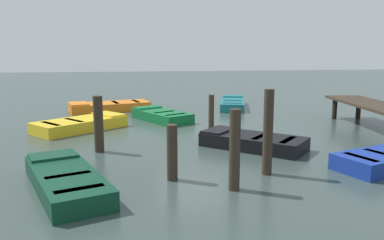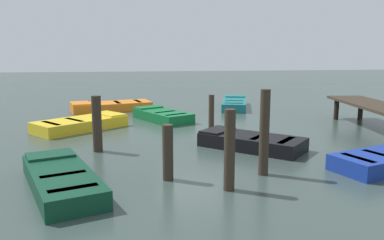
{
  "view_description": "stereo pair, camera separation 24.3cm",
  "coord_description": "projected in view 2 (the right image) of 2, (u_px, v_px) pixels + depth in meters",
  "views": [
    {
      "loc": [
        14.22,
        -2.2,
        2.92
      ],
      "look_at": [
        0.0,
        0.0,
        0.35
      ],
      "focal_mm": 36.91,
      "sensor_mm": 36.0,
      "label": 1
    },
    {
      "loc": [
        14.25,
        -1.96,
        2.92
      ],
      "look_at": [
        0.0,
        0.0,
        0.35
      ],
      "focal_mm": 36.91,
      "sensor_mm": 36.0,
      "label": 2
    }
  ],
  "objects": [
    {
      "name": "mooring_piling_center",
      "position": [
        230.0,
        150.0,
        8.18
      ],
      "size": [
        0.23,
        0.23,
        1.73
      ],
      "primitive_type": "cylinder",
      "color": "#33281E",
      "rests_on": "ground_plane"
    },
    {
      "name": "mooring_piling_far_right",
      "position": [
        211.0,
        112.0,
        14.72
      ],
      "size": [
        0.21,
        0.21,
        1.28
      ],
      "primitive_type": "cylinder",
      "color": "#33281E",
      "rests_on": "ground_plane"
    },
    {
      "name": "rowboat_black",
      "position": [
        251.0,
        141.0,
        11.79
      ],
      "size": [
        3.02,
        3.15,
        0.46
      ],
      "rotation": [
        0.0,
        0.0,
        3.98
      ],
      "color": "black",
      "rests_on": "ground_plane"
    },
    {
      "name": "rowboat_orange",
      "position": [
        111.0,
        106.0,
        19.15
      ],
      "size": [
        2.41,
        4.01,
        0.46
      ],
      "rotation": [
        0.0,
        0.0,
        4.98
      ],
      "color": "orange",
      "rests_on": "ground_plane"
    },
    {
      "name": "mooring_piling_mid_right",
      "position": [
        264.0,
        133.0,
        9.19
      ],
      "size": [
        0.23,
        0.23,
        2.03
      ],
      "primitive_type": "cylinder",
      "color": "#33281E",
      "rests_on": "ground_plane"
    },
    {
      "name": "rowboat_yellow",
      "position": [
        81.0,
        124.0,
        14.63
      ],
      "size": [
        3.24,
        3.48,
        0.46
      ],
      "rotation": [
        0.0,
        0.0,
        2.27
      ],
      "color": "gold",
      "rests_on": "ground_plane"
    },
    {
      "name": "mooring_piling_far_left",
      "position": [
        97.0,
        124.0,
        11.36
      ],
      "size": [
        0.27,
        0.27,
        1.63
      ],
      "primitive_type": "cylinder",
      "color": "#33281E",
      "rests_on": "ground_plane"
    },
    {
      "name": "rowboat_teal",
      "position": [
        234.0,
        103.0,
        20.11
      ],
      "size": [
        3.78,
        2.04,
        0.46
      ],
      "rotation": [
        0.0,
        0.0,
        2.88
      ],
      "color": "#14666B",
      "rests_on": "ground_plane"
    },
    {
      "name": "mooring_piling_mid_left",
      "position": [
        168.0,
        153.0,
        8.88
      ],
      "size": [
        0.24,
        0.24,
        1.28
      ],
      "primitive_type": "cylinder",
      "color": "#33281E",
      "rests_on": "ground_plane"
    },
    {
      "name": "ground_plane",
      "position": [
        192.0,
        129.0,
        14.68
      ],
      "size": [
        80.0,
        80.0,
        0.0
      ],
      "primitive_type": "plane",
      "color": "#33423D"
    },
    {
      "name": "dock_segment",
      "position": [
        375.0,
        107.0,
        14.45
      ],
      "size": [
        5.67,
        2.02,
        0.95
      ],
      "rotation": [
        0.0,
        0.0,
        -0.1
      ],
      "color": "#33281E",
      "rests_on": "ground_plane"
    },
    {
      "name": "rowboat_dark_green",
      "position": [
        61.0,
        179.0,
        8.39
      ],
      "size": [
        3.61,
        2.32,
        0.46
      ],
      "rotation": [
        0.0,
        0.0,
        3.5
      ],
      "color": "#0C3823",
      "rests_on": "ground_plane"
    },
    {
      "name": "rowboat_green",
      "position": [
        162.0,
        115.0,
        16.46
      ],
      "size": [
        3.13,
        2.5,
        0.46
      ],
      "rotation": [
        0.0,
        0.0,
        3.65
      ],
      "color": "#0F602D",
      "rests_on": "ground_plane"
    }
  ]
}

